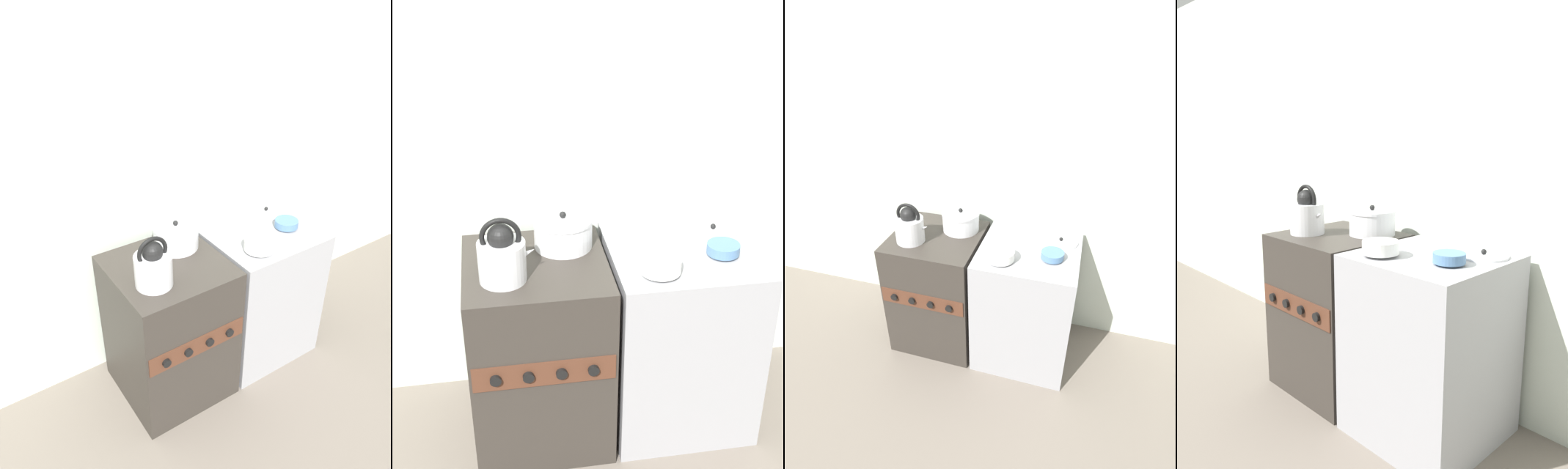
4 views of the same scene
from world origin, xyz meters
TOP-DOWN VIEW (x-y plane):
  - ground_plane at (0.00, 0.00)m, footprint 12.00×12.00m
  - wall_back at (0.00, 0.67)m, footprint 7.00×0.06m
  - stove at (0.00, 0.28)m, footprint 0.58×0.59m
  - counter at (0.61, 0.30)m, footprint 0.61×0.60m
  - kettle at (-0.13, 0.18)m, footprint 0.22×0.18m
  - cooking_pot at (0.13, 0.41)m, footprint 0.25×0.25m
  - enamel_bowl at (0.47, 0.13)m, footprint 0.16×0.16m
  - small_ceramic_bowl at (0.76, 0.23)m, footprint 0.13×0.13m
  - loose_pot_lid at (0.79, 0.44)m, footprint 0.21×0.21m

SIDE VIEW (x-z plane):
  - ground_plane at x=0.00m, z-range 0.00..0.00m
  - counter at x=0.61m, z-range 0.00..0.85m
  - stove at x=0.00m, z-range 0.00..0.85m
  - loose_pot_lid at x=0.79m, z-range 0.84..0.87m
  - small_ceramic_bowl at x=0.76m, z-range 0.86..0.91m
  - enamel_bowl at x=0.47m, z-range 0.86..0.92m
  - cooking_pot at x=0.13m, z-range 0.84..1.00m
  - kettle at x=-0.13m, z-range 0.82..1.09m
  - wall_back at x=0.00m, z-range 0.00..2.50m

